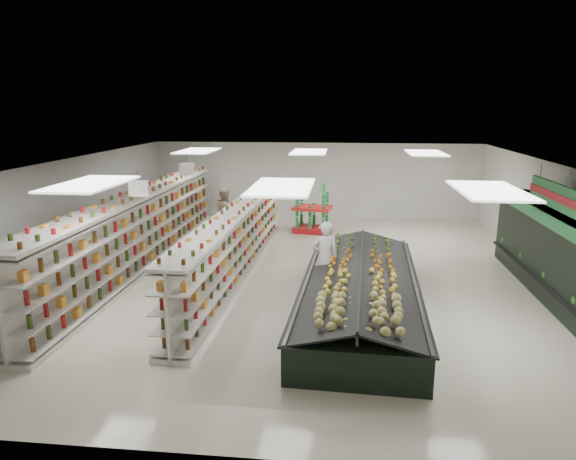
# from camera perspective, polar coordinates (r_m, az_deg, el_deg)

# --- Properties ---
(floor) EXTENTS (16.00, 16.00, 0.00)m
(floor) POSITION_cam_1_polar(r_m,az_deg,el_deg) (14.87, 1.18, -4.92)
(floor) COLOR beige
(floor) RESTS_ON ground
(ceiling) EXTENTS (14.00, 16.00, 0.02)m
(ceiling) POSITION_cam_1_polar(r_m,az_deg,el_deg) (14.18, 1.24, 7.43)
(ceiling) COLOR white
(ceiling) RESTS_ON wall_back
(wall_back) EXTENTS (14.00, 0.02, 3.20)m
(wall_back) POSITION_cam_1_polar(r_m,az_deg,el_deg) (22.30, 3.01, 5.55)
(wall_back) COLOR silver
(wall_back) RESTS_ON floor
(wall_front) EXTENTS (14.00, 0.02, 3.20)m
(wall_front) POSITION_cam_1_polar(r_m,az_deg,el_deg) (6.92, -4.72, -13.38)
(wall_front) COLOR silver
(wall_front) RESTS_ON floor
(wall_left) EXTENTS (0.02, 16.00, 3.20)m
(wall_left) POSITION_cam_1_polar(r_m,az_deg,el_deg) (16.57, -23.69, 1.58)
(wall_left) COLOR silver
(wall_left) RESTS_ON floor
(wall_right) EXTENTS (0.02, 16.00, 3.20)m
(wall_right) POSITION_cam_1_polar(r_m,az_deg,el_deg) (15.51, 27.93, 0.37)
(wall_right) COLOR silver
(wall_right) RESTS_ON floor
(produce_wall_case) EXTENTS (0.93, 8.00, 2.20)m
(produce_wall_case) POSITION_cam_1_polar(r_m,az_deg,el_deg) (14.07, 28.18, -2.40)
(produce_wall_case) COLOR black
(produce_wall_case) RESTS_ON floor
(aisle_sign_near) EXTENTS (0.52, 0.06, 0.75)m
(aisle_sign_near) POSITION_cam_1_polar(r_m,az_deg,el_deg) (13.19, -16.28, 4.45)
(aisle_sign_near) COLOR white
(aisle_sign_near) RESTS_ON ceiling
(aisle_sign_far) EXTENTS (0.52, 0.06, 0.75)m
(aisle_sign_far) POSITION_cam_1_polar(r_m,az_deg,el_deg) (16.92, -11.18, 6.66)
(aisle_sign_far) COLOR white
(aisle_sign_far) RESTS_ON ceiling
(hortifruti_banner) EXTENTS (0.12, 3.20, 0.95)m
(hortifruti_banner) POSITION_cam_1_polar(r_m,az_deg,el_deg) (13.68, 27.73, 3.31)
(hortifruti_banner) COLOR #217C39
(hortifruti_banner) RESTS_ON ceiling
(gondola_left) EXTENTS (1.06, 12.82, 2.22)m
(gondola_left) POSITION_cam_1_polar(r_m,az_deg,el_deg) (15.96, -16.09, -0.36)
(gondola_left) COLOR silver
(gondola_left) RESTS_ON floor
(gondola_center) EXTENTS (1.13, 10.89, 1.88)m
(gondola_center) POSITION_cam_1_polar(r_m,az_deg,el_deg) (14.69, -5.76, -1.70)
(gondola_center) COLOR silver
(gondola_center) RESTS_ON floor
(produce_island) EXTENTS (3.03, 7.55, 1.11)m
(produce_island) POSITION_cam_1_polar(r_m,az_deg,el_deg) (12.32, 8.01, -6.58)
(produce_island) COLOR black
(produce_island) RESTS_ON floor
(soda_endcap) EXTENTS (1.54, 1.17, 1.79)m
(soda_endcap) POSITION_cam_1_polar(r_m,az_deg,el_deg) (19.56, 2.70, 2.24)
(soda_endcap) COLOR #B5141B
(soda_endcap) RESTS_ON floor
(shopper_main) EXTENTS (0.79, 0.62, 1.92)m
(shopper_main) POSITION_cam_1_polar(r_m,az_deg,el_deg) (13.12, 4.12, -3.12)
(shopper_main) COLOR white
(shopper_main) RESTS_ON floor
(shopper_background) EXTENTS (0.73, 0.98, 1.80)m
(shopper_background) POSITION_cam_1_polar(r_m,az_deg,el_deg) (19.19, -6.96, 2.02)
(shopper_background) COLOR tan
(shopper_background) RESTS_ON floor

